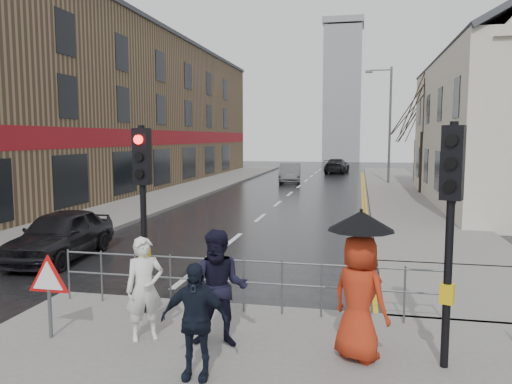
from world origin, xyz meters
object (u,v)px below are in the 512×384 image
at_px(pedestrian_a, 145,289).
at_px(pedestrian_d, 195,320).
at_px(pedestrian_b, 220,288).
at_px(car_parked, 60,235).
at_px(pedestrian_with_umbrella, 360,281).
at_px(car_mid, 290,173).

relative_size(pedestrian_a, pedestrian_d, 1.05).
xyz_separation_m(pedestrian_b, pedestrian_d, (-0.04, -1.07, -0.12)).
bearing_deg(pedestrian_b, pedestrian_a, 174.95).
relative_size(pedestrian_d, car_parked, 0.39).
height_order(pedestrian_a, car_parked, pedestrian_a).
height_order(pedestrian_a, pedestrian_with_umbrella, pedestrian_with_umbrella).
xyz_separation_m(pedestrian_with_umbrella, car_mid, (-5.03, 29.29, -0.59)).
xyz_separation_m(pedestrian_d, car_mid, (-2.90, 30.31, -0.22)).
xyz_separation_m(pedestrian_b, car_mid, (-2.94, 29.25, -0.34)).
relative_size(pedestrian_b, car_parked, 0.45).
height_order(pedestrian_b, car_parked, pedestrian_b).
relative_size(pedestrian_b, pedestrian_d, 1.15).
relative_size(pedestrian_a, pedestrian_with_umbrella, 0.76).
bearing_deg(pedestrian_b, pedestrian_with_umbrella, -7.03).
relative_size(car_parked, car_mid, 0.93).
height_order(pedestrian_with_umbrella, pedestrian_d, pedestrian_with_umbrella).
bearing_deg(pedestrian_a, pedestrian_b, -32.41).
bearing_deg(car_parked, pedestrian_a, -49.47).
bearing_deg(car_parked, pedestrian_d, -48.58).
height_order(pedestrian_d, car_mid, pedestrian_d).
xyz_separation_m(pedestrian_with_umbrella, pedestrian_d, (-2.13, -1.02, -0.37)).
bearing_deg(car_mid, pedestrian_b, -90.29).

